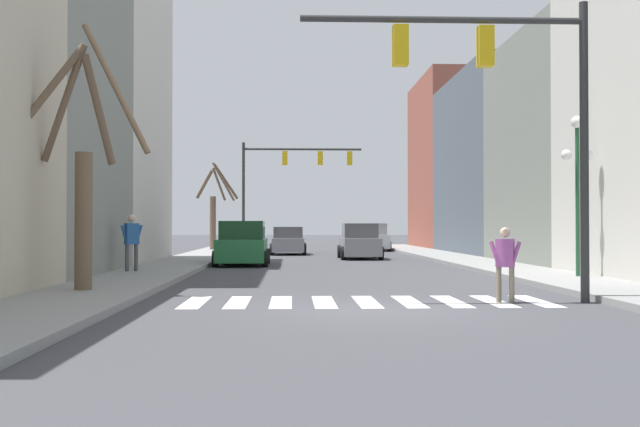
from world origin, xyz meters
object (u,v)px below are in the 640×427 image
car_parked_right_near (371,238)px  traffic_signal_near (504,86)px  car_parked_right_mid (242,245)px  street_tree_right_far (214,208)px  traffic_signal_far (287,171)px  pedestrian_crossing_street (505,258)px  street_lamp_right_corner (577,163)px  pedestrian_on_right_sidewalk (132,238)px  car_driving_toward_lane (288,241)px  car_driving_away_lane (360,242)px  street_tree_left_far (80,173)px

car_parked_right_near → traffic_signal_near: bearing=178.7°
car_parked_right_mid → street_tree_right_far: 16.46m
traffic_signal_near → car_parked_right_near: traffic_signal_near is taller
traffic_signal_far → pedestrian_crossing_street: (4.77, -30.37, -4.08)m
traffic_signal_near → traffic_signal_far: size_ratio=0.86×
car_parked_right_mid → street_tree_right_far: size_ratio=0.78×
street_lamp_right_corner → pedestrian_on_right_sidewalk: size_ratio=2.55×
street_tree_right_far → street_lamp_right_corner: bearing=-62.7°
traffic_signal_near → pedestrian_on_right_sidewalk: bearing=137.3°
car_driving_toward_lane → traffic_signal_far: bearing=-178.3°
traffic_signal_far → car_parked_right_mid: 15.90m
traffic_signal_far → car_driving_toward_lane: size_ratio=1.76×
car_driving_away_lane → car_parked_right_mid: bearing=137.1°
car_parked_right_mid → pedestrian_on_right_sidewalk: bearing=153.8°
traffic_signal_far → street_lamp_right_corner: bearing=-70.7°
pedestrian_on_right_sidewalk → street_tree_right_far: (0.33, 22.47, 1.50)m
car_driving_toward_lane → car_parked_right_near: (5.35, 6.22, 0.09)m
car_driving_toward_lane → car_parked_right_mid: (-1.80, -11.52, 0.10)m
car_parked_right_mid → street_tree_left_far: size_ratio=0.69×
traffic_signal_far → street_tree_left_far: size_ratio=1.20×
pedestrian_on_right_sidewalk → street_tree_left_far: size_ratio=0.30×
traffic_signal_far → car_parked_right_mid: size_ratio=1.74×
car_driving_toward_lane → car_parked_right_mid: size_ratio=0.99×
car_driving_away_lane → pedestrian_crossing_street: size_ratio=2.63×
car_parked_right_mid → pedestrian_on_right_sidewalk: pedestrian_on_right_sidewalk is taller
pedestrian_crossing_street → street_tree_right_far: bearing=134.6°
car_driving_toward_lane → car_driving_away_lane: car_driving_away_lane is taller
car_driving_toward_lane → pedestrian_on_right_sidewalk: pedestrian_on_right_sidewalk is taller
street_tree_left_far → traffic_signal_far: bearing=81.0°
car_driving_away_lane → pedestrian_on_right_sidewalk: (-8.44, -12.08, 0.43)m
car_driving_toward_lane → car_driving_away_lane: bearing=31.1°
street_lamp_right_corner → car_driving_toward_lane: (-8.46, 20.79, -2.69)m
street_tree_right_far → street_tree_left_far: street_tree_left_far is taller
car_driving_away_lane → street_tree_left_far: street_tree_left_far is taller
street_tree_right_far → street_tree_left_far: 29.43m
car_parked_right_mid → street_tree_left_far: 13.76m
street_lamp_right_corner → traffic_signal_far: bearing=109.3°
traffic_signal_far → pedestrian_on_right_sidewalk: bearing=-102.6°
street_lamp_right_corner → car_parked_right_mid: 14.07m
street_lamp_right_corner → car_driving_away_lane: size_ratio=1.13×
street_tree_right_far → car_parked_right_near: bearing=9.3°
traffic_signal_near → car_parked_right_mid: traffic_signal_near is taller
car_driving_toward_lane → traffic_signal_near: bearing=9.8°
pedestrian_on_right_sidewalk → car_parked_right_near: bearing=27.8°
street_lamp_right_corner → car_parked_right_near: street_lamp_right_corner is taller
car_driving_away_lane → car_driving_toward_lane: bearing=31.1°
traffic_signal_far → street_tree_left_far: bearing=-99.0°
street_lamp_right_corner → street_tree_left_far: (-13.09, -4.06, -0.61)m
car_driving_away_lane → street_tree_right_far: (-8.11, 10.39, 1.93)m
street_lamp_right_corner → street_tree_right_far: size_ratio=0.86×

